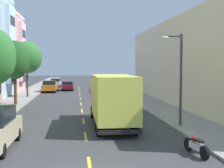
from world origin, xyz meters
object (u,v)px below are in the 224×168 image
object	(u,v)px
street_tree_third	(15,60)
parked_wagon_charcoal	(102,82)
moving_burgundy_sedan	(68,86)
parked_hatchback_silver	(55,83)
delivery_box_truck	(112,97)
street_lamp	(178,72)
street_tree_farthest	(27,57)
parked_pickup_orange	(50,86)
parked_motorcycle	(196,146)
parked_suv_teal	(110,86)

from	to	relation	value
street_tree_third	parked_wagon_charcoal	size ratio (longest dim) A/B	1.32
moving_burgundy_sedan	parked_hatchback_silver	bearing A→B (deg)	106.72
delivery_box_truck	street_lamp	bearing A→B (deg)	-11.54
parked_wagon_charcoal	street_tree_farthest	bearing A→B (deg)	-119.82
street_lamp	street_tree_farthest	bearing A→B (deg)	121.71
street_lamp	parked_hatchback_silver	xyz separation A→B (m)	(-10.17, 39.06, -2.81)
street_tree_farthest	parked_pickup_orange	bearing A→B (deg)	75.73
parked_motorcycle	delivery_box_truck	bearing A→B (deg)	113.15
parked_pickup_orange	moving_burgundy_sedan	bearing A→B (deg)	48.03
parked_suv_teal	moving_burgundy_sedan	bearing A→B (deg)	135.41
street_lamp	delivery_box_truck	xyz separation A→B (m)	(-4.13, 0.84, -1.66)
delivery_box_truck	parked_pickup_orange	world-z (taller)	delivery_box_truck
parked_suv_teal	parked_wagon_charcoal	distance (m)	13.54
street_tree_third	parked_motorcycle	bearing A→B (deg)	-58.71
parked_pickup_orange	parked_wagon_charcoal	bearing A→B (deg)	50.49
parked_motorcycle	street_tree_farthest	bearing A→B (deg)	113.21
street_tree_farthest	parked_motorcycle	distance (m)	28.65
parked_suv_teal	parked_motorcycle	size ratio (longest dim) A/B	2.37
street_tree_third	parked_hatchback_silver	bearing A→B (deg)	85.40
street_lamp	parked_wagon_charcoal	size ratio (longest dim) A/B	1.23
delivery_box_truck	parked_hatchback_silver	size ratio (longest dim) A/B	2.02
street_tree_third	parked_pickup_orange	distance (m)	16.37
street_tree_third	delivery_box_truck	bearing A→B (deg)	-54.39
delivery_box_truck	street_tree_third	bearing A→B (deg)	125.61
street_tree_third	parked_hatchback_silver	distance (m)	27.11
street_tree_third	parked_wagon_charcoal	bearing A→B (deg)	67.93
moving_burgundy_sedan	parked_pickup_orange	bearing A→B (deg)	-131.97
street_tree_third	parked_suv_teal	bearing A→B (deg)	49.79
street_tree_farthest	delivery_box_truck	bearing A→B (deg)	-66.77
street_lamp	parked_motorcycle	bearing A→B (deg)	-101.01
street_lamp	parked_motorcycle	size ratio (longest dim) A/B	2.83
parked_suv_teal	parked_pickup_orange	bearing A→B (deg)	159.68
street_lamp	parked_motorcycle	xyz separation A→B (m)	(-1.18, -6.05, -3.15)
parked_motorcycle	parked_hatchback_silver	bearing A→B (deg)	101.28
street_tree_farthest	moving_burgundy_sedan	distance (m)	12.60
parked_suv_teal	moving_burgundy_sedan	world-z (taller)	parked_suv_teal
parked_wagon_charcoal	moving_burgundy_sedan	distance (m)	9.65
street_tree_third	delivery_box_truck	world-z (taller)	street_tree_third
street_tree_third	parked_pickup_orange	bearing A→B (deg)	82.52
delivery_box_truck	street_tree_farthest	bearing A→B (deg)	113.23
street_tree_farthest	parked_motorcycle	bearing A→B (deg)	-66.79
delivery_box_truck	moving_burgundy_sedan	size ratio (longest dim) A/B	1.80
parked_motorcycle	street_lamp	bearing A→B (deg)	78.99
street_tree_third	parked_wagon_charcoal	world-z (taller)	street_tree_third
parked_suv_teal	parked_motorcycle	world-z (taller)	parked_suv_teal
moving_burgundy_sedan	parked_motorcycle	size ratio (longest dim) A/B	2.19
parked_pickup_orange	parked_suv_teal	xyz separation A→B (m)	(8.60, -3.19, 0.16)
street_tree_farthest	parked_pickup_orange	xyz separation A→B (m)	(2.08, 8.16, -4.08)
street_tree_farthest	parked_pickup_orange	distance (m)	9.36
parked_wagon_charcoal	street_lamp	bearing A→B (deg)	-87.45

